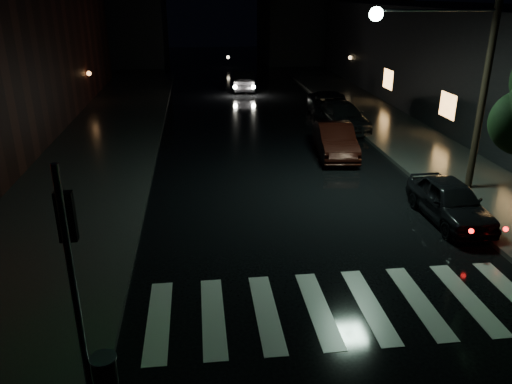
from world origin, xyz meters
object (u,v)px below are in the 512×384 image
object	(u,v)px
oncoming_car	(244,81)
parked_car_b	(335,140)
parked_car_a	(450,201)
parked_car_d	(330,105)
parked_car_c	(342,116)

from	to	relation	value
oncoming_car	parked_car_b	bearing A→B (deg)	103.77
parked_car_a	parked_car_b	xyz separation A→B (m)	(-1.80, 7.00, 0.05)
parked_car_d	parked_car_a	bearing A→B (deg)	-83.45
parked_car_d	parked_car_b	bearing A→B (deg)	-97.01
parked_car_d	oncoming_car	distance (m)	10.04
parked_car_d	oncoming_car	xyz separation A→B (m)	(-4.09, 9.17, 0.01)
parked_car_c	oncoming_car	bearing A→B (deg)	104.79
parked_car_a	parked_car_d	world-z (taller)	parked_car_d
parked_car_b	parked_car_c	xyz separation A→B (m)	(1.65, 4.62, -0.03)
parked_car_a	parked_car_d	xyz separation A→B (m)	(-0.12, 14.24, 0.03)
parked_car_a	parked_car_c	xyz separation A→B (m)	(-0.15, 11.62, 0.02)
parked_car_b	parked_car_d	xyz separation A→B (m)	(1.68, 7.23, -0.02)
parked_car_b	parked_car_c	size ratio (longest dim) A/B	0.92
parked_car_a	parked_car_b	bearing A→B (deg)	103.95
oncoming_car	parked_car_a	bearing A→B (deg)	105.60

